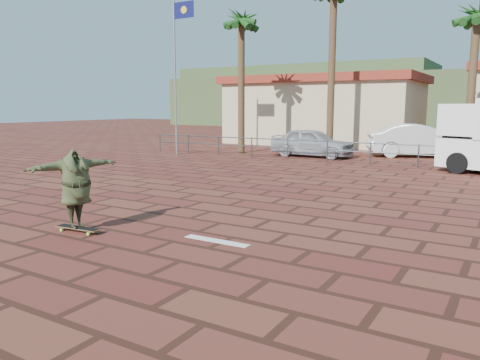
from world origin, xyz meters
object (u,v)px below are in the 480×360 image
longboard (78,228)px  car_silver (312,142)px  skateboarder (76,188)px  car_white (420,140)px

longboard → car_silver: car_silver is taller
longboard → skateboarder: 0.84m
longboard → skateboarder: bearing=0.0°
car_silver → car_white: (4.70, 2.72, 0.11)m
skateboarder → car_white: (3.33, 18.64, -0.09)m
longboard → car_silver: 16.00m
car_white → car_silver: bearing=97.4°
longboard → car_silver: bearing=89.2°
longboard → skateboarder: size_ratio=0.53×
skateboarder → car_white: skateboarder is taller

